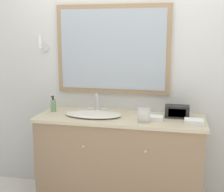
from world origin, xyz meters
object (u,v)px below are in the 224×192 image
soap_bottle (53,105)px  appliance_box (177,112)px  picture_frame (144,116)px  sink_basin (93,114)px

soap_bottle → appliance_box: size_ratio=0.73×
soap_bottle → picture_frame: (0.96, -0.23, 0.00)m
soap_bottle → appliance_box: soap_bottle is taller
sink_basin → soap_bottle: sink_basin is taller
picture_frame → appliance_box: bearing=42.1°
sink_basin → soap_bottle: size_ratio=3.37×
soap_bottle → picture_frame: soap_bottle is taller
appliance_box → picture_frame: bearing=-137.9°
soap_bottle → appliance_box: bearing=1.4°
appliance_box → soap_bottle: bearing=-178.6°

